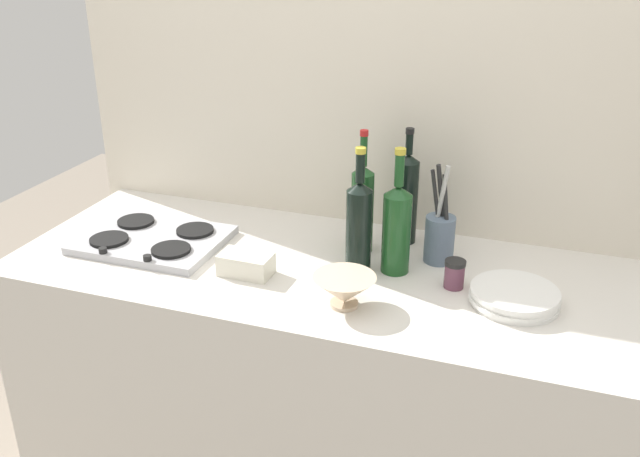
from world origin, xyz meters
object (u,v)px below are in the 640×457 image
stovetop_hob (153,239)px  plate_stack (515,296)px  butter_dish (246,264)px  utensil_crock (440,235)px  wine_bottle_mid_right (397,227)px  mixing_bowl (344,290)px  wine_bottle_mid_left (359,225)px  condiment_jar_front (454,274)px  wine_bottle_leftmost (406,197)px  wine_bottle_rightmost (362,207)px

stovetop_hob → plate_stack: (1.08, -0.01, 0.01)m
butter_dish → utensil_crock: 0.56m
wine_bottle_mid_right → mixing_bowl: 0.26m
wine_bottle_mid_right → wine_bottle_mid_left: bearing=-160.1°
wine_bottle_mid_left → butter_dish: bearing=-157.2°
mixing_bowl → condiment_jar_front: (0.25, 0.19, -0.01)m
plate_stack → mixing_bowl: size_ratio=1.42×
stovetop_hob → mixing_bowl: (0.66, -0.16, 0.03)m
wine_bottle_mid_right → condiment_jar_front: size_ratio=4.56×
plate_stack → wine_bottle_mid_left: wine_bottle_mid_left is taller
wine_bottle_leftmost → wine_bottle_mid_left: 0.25m
wine_bottle_mid_right → butter_dish: 0.43m
wine_bottle_rightmost → butter_dish: wine_bottle_rightmost is taller
plate_stack → wine_bottle_mid_right: 0.36m
mixing_bowl → stovetop_hob: bearing=166.3°
stovetop_hob → mixing_bowl: size_ratio=2.60×
wine_bottle_mid_left → condiment_jar_front: bearing=-1.1°
stovetop_hob → condiment_jar_front: condiment_jar_front is taller
wine_bottle_leftmost → butter_dish: bearing=-135.6°
plate_stack → condiment_jar_front: 0.17m
wine_bottle_mid_left → wine_bottle_leftmost: bearing=71.6°
plate_stack → wine_bottle_rightmost: bearing=159.2°
stovetop_hob → plate_stack: bearing=-0.4°
stovetop_hob → wine_bottle_mid_right: wine_bottle_mid_right is taller
plate_stack → butter_dish: butter_dish is taller
wine_bottle_mid_left → mixing_bowl: (0.02, -0.20, -0.10)m
butter_dish → utensil_crock: utensil_crock is taller
plate_stack → mixing_bowl: mixing_bowl is taller
utensil_crock → condiment_jar_front: size_ratio=3.72×
wine_bottle_mid_left → condiment_jar_front: 0.29m
wine_bottle_mid_left → wine_bottle_mid_right: wine_bottle_mid_left is taller
wine_bottle_leftmost → condiment_jar_front: (0.19, -0.24, -0.11)m
wine_bottle_rightmost → butter_dish: bearing=-135.7°
plate_stack → wine_bottle_mid_right: (-0.34, 0.08, 0.12)m
wine_bottle_leftmost → butter_dish: wine_bottle_leftmost is taller
plate_stack → wine_bottle_mid_left: bearing=174.4°
stovetop_hob → utensil_crock: bearing=11.5°
mixing_bowl → butter_dish: (-0.31, 0.07, -0.02)m
butter_dish → condiment_jar_front: (0.56, 0.12, 0.01)m
wine_bottle_mid_right → mixing_bowl: bearing=-108.3°
plate_stack → utensil_crock: 0.30m
plate_stack → wine_bottle_mid_right: bearing=166.9°
plate_stack → wine_bottle_mid_right: size_ratio=0.65×
plate_stack → utensil_crock: utensil_crock is taller
wine_bottle_mid_left → mixing_bowl: 0.22m
plate_stack → wine_bottle_mid_left: (-0.43, 0.04, 0.12)m
wine_bottle_leftmost → utensil_crock: bearing=-39.2°
stovetop_hob → wine_bottle_mid_left: size_ratio=1.17×
stovetop_hob → wine_bottle_mid_left: (0.64, 0.03, 0.13)m
condiment_jar_front → mixing_bowl: bearing=-142.6°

